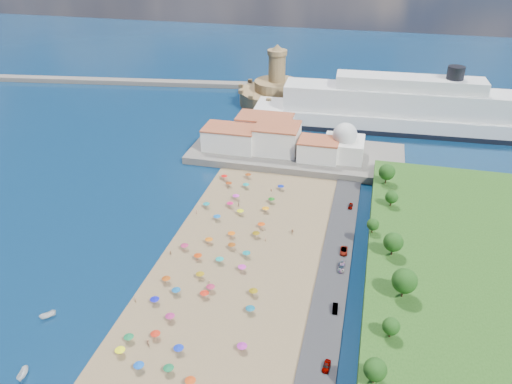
# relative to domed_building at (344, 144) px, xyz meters

# --- Properties ---
(ground) EXTENTS (700.00, 700.00, 0.00)m
(ground) POSITION_rel_domed_building_xyz_m (-30.00, -71.00, -8.97)
(ground) COLOR #071938
(ground) RESTS_ON ground
(terrace) EXTENTS (90.00, 36.00, 3.00)m
(terrace) POSITION_rel_domed_building_xyz_m (-20.00, 2.00, -7.47)
(terrace) COLOR #59544C
(terrace) RESTS_ON ground
(jetty) EXTENTS (18.00, 70.00, 2.40)m
(jetty) POSITION_rel_domed_building_xyz_m (-42.00, 37.00, -7.77)
(jetty) COLOR #59544C
(jetty) RESTS_ON ground
(breakwater) EXTENTS (199.03, 34.77, 2.60)m
(breakwater) POSITION_rel_domed_building_xyz_m (-140.00, 82.00, -7.67)
(breakwater) COLOR #59544C
(breakwater) RESTS_ON ground
(waterfront_buildings) EXTENTS (57.00, 29.00, 11.00)m
(waterfront_buildings) POSITION_rel_domed_building_xyz_m (-33.05, 2.64, -1.10)
(waterfront_buildings) COLOR silver
(waterfront_buildings) RESTS_ON terrace
(domed_building) EXTENTS (16.00, 16.00, 15.00)m
(domed_building) POSITION_rel_domed_building_xyz_m (0.00, 0.00, 0.00)
(domed_building) COLOR silver
(domed_building) RESTS_ON terrace
(fortress) EXTENTS (40.00, 40.00, 32.40)m
(fortress) POSITION_rel_domed_building_xyz_m (-42.00, 67.00, -2.29)
(fortress) COLOR #A28251
(fortress) RESTS_ON ground
(cruise_ship) EXTENTS (146.03, 27.92, 31.73)m
(cruise_ship) POSITION_rel_domed_building_xyz_m (25.18, 45.25, 0.42)
(cruise_ship) COLOR black
(cruise_ship) RESTS_ON ground
(beach_parasols) EXTENTS (32.05, 116.08, 2.20)m
(beach_parasols) POSITION_rel_domed_building_xyz_m (-30.70, -82.19, -6.83)
(beach_parasols) COLOR gray
(beach_parasols) RESTS_ON beach
(beachgoers) EXTENTS (36.27, 103.87, 1.89)m
(beachgoers) POSITION_rel_domed_building_xyz_m (-32.49, -74.40, -7.86)
(beachgoers) COLOR tan
(beachgoers) RESTS_ON beach
(moored_boats) EXTENTS (8.92, 22.42, 1.67)m
(moored_boats) POSITION_rel_domed_building_xyz_m (-62.91, -118.92, -8.15)
(moored_boats) COLOR white
(moored_boats) RESTS_ON ground
(parked_cars) EXTENTS (2.30, 77.24, 1.40)m
(parked_cars) POSITION_rel_domed_building_xyz_m (6.00, -73.38, -7.61)
(parked_cars) COLOR gray
(parked_cars) RESTS_ON promenade
(hillside_trees) EXTENTS (13.66, 112.78, 8.26)m
(hillside_trees) POSITION_rel_domed_building_xyz_m (18.90, -77.18, 1.26)
(hillside_trees) COLOR #382314
(hillside_trees) RESTS_ON hillside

